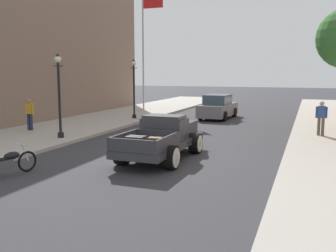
# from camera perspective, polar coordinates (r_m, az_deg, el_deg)

# --- Properties ---
(ground_plane) EXTENTS (140.00, 140.00, 0.00)m
(ground_plane) POSITION_cam_1_polar(r_m,az_deg,el_deg) (14.83, -1.06, -4.26)
(ground_plane) COLOR #333338
(sidewalk_left) EXTENTS (5.50, 64.00, 0.15)m
(sidewalk_left) POSITION_cam_1_polar(r_m,az_deg,el_deg) (18.69, -22.24, -2.07)
(sidewalk_left) COLOR #ADA89E
(sidewalk_left) RESTS_ON ground
(hotrod_truck_gunmetal) EXTENTS (2.25, 4.97, 1.58)m
(hotrod_truck_gunmetal) POSITION_cam_1_polar(r_m,az_deg,el_deg) (14.22, -0.65, -1.70)
(hotrod_truck_gunmetal) COLOR #333338
(hotrod_truck_gunmetal) RESTS_ON ground
(motorcycle_parked) EXTENTS (0.78, 2.06, 0.93)m
(motorcycle_parked) POSITION_cam_1_polar(r_m,az_deg,el_deg) (12.64, -23.04, -5.03)
(motorcycle_parked) COLOR black
(motorcycle_parked) RESTS_ON ground
(car_background_grey) EXTENTS (2.07, 4.40, 1.65)m
(car_background_grey) POSITION_cam_1_polar(r_m,az_deg,el_deg) (26.39, 7.46, 2.76)
(car_background_grey) COLOR slate
(car_background_grey) RESTS_ON ground
(pedestrian_sidewalk_left) EXTENTS (0.53, 0.22, 1.65)m
(pedestrian_sidewalk_left) POSITION_cam_1_polar(r_m,az_deg,el_deg) (21.15, -19.98, 1.92)
(pedestrian_sidewalk_left) COLOR #232847
(pedestrian_sidewalk_left) RESTS_ON sidewalk_left
(pedestrian_sidewalk_right) EXTENTS (0.53, 0.22, 1.65)m
(pedestrian_sidewalk_right) POSITION_cam_1_polar(r_m,az_deg,el_deg) (19.61, 21.92, 1.38)
(pedestrian_sidewalk_right) COLOR brown
(pedestrian_sidewalk_right) RESTS_ON sidewalk_right
(street_lamp_near) EXTENTS (0.50, 0.32, 3.85)m
(street_lamp_near) POSITION_cam_1_polar(r_m,az_deg,el_deg) (18.19, -15.97, 5.29)
(street_lamp_near) COLOR black
(street_lamp_near) RESTS_ON sidewalk_left
(street_lamp_far) EXTENTS (0.50, 0.32, 3.85)m
(street_lamp_far) POSITION_cam_1_polar(r_m,az_deg,el_deg) (25.15, -5.11, 6.24)
(street_lamp_far) COLOR black
(street_lamp_far) RESTS_ON sidewalk_left
(flagpole) EXTENTS (1.74, 0.16, 9.16)m
(flagpole) POSITION_cam_1_polar(r_m,az_deg,el_deg) (30.38, -3.35, 12.95)
(flagpole) COLOR #B2B2B7
(flagpole) RESTS_ON sidewalk_left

